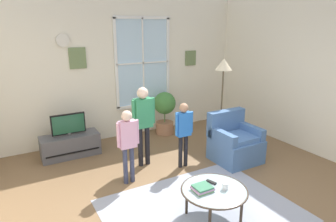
{
  "coord_description": "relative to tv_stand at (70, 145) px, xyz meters",
  "views": [
    {
      "loc": [
        -2.1,
        -2.77,
        2.34
      ],
      "look_at": [
        -0.1,
        0.76,
        1.16
      ],
      "focal_mm": 31.37,
      "sensor_mm": 36.0,
      "label": 1
    }
  ],
  "objects": [
    {
      "name": "potted_plant_by_window",
      "position": [
        2.1,
        0.18,
        0.35
      ],
      "size": [
        0.49,
        0.49,
        0.95
      ],
      "color": "#9E6B4C",
      "rests_on": "ground_plane"
    },
    {
      "name": "remote_near_books",
      "position": [
        1.23,
        -2.64,
        0.21
      ],
      "size": [
        0.08,
        0.15,
        0.02
      ],
      "primitive_type": "cube",
      "rotation": [
        0.0,
        0.0,
        0.31
      ],
      "color": "black",
      "rests_on": "coffee_table"
    },
    {
      "name": "ground_plane",
      "position": [
        1.19,
        -2.52,
        -0.22
      ],
      "size": [
        6.27,
        6.7,
        0.02
      ],
      "primitive_type": "cube",
      "color": "brown"
    },
    {
      "name": "book_stack",
      "position": [
        1.02,
        -2.74,
        0.23
      ],
      "size": [
        0.24,
        0.2,
        0.06
      ],
      "color": "#65C15E",
      "rests_on": "coffee_table"
    },
    {
      "name": "area_rug",
      "position": [
        1.12,
        -2.59,
        -0.2
      ],
      "size": [
        2.42,
        1.88,
        0.01
      ],
      "primitive_type": "cube",
      "color": "#999EAD",
      "rests_on": "ground_plane"
    },
    {
      "name": "person_pink_shirt",
      "position": [
        0.58,
        -1.44,
        0.52
      ],
      "size": [
        0.35,
        0.16,
        1.16
      ],
      "color": "#333851",
      "rests_on": "ground_plane"
    },
    {
      "name": "floor_lamp",
      "position": [
        2.77,
        -0.94,
        1.26
      ],
      "size": [
        0.32,
        0.32,
        1.75
      ],
      "color": "black",
      "rests_on": "ground_plane"
    },
    {
      "name": "person_green_shirt",
      "position": [
        1.03,
        -1.01,
        0.66
      ],
      "size": [
        0.42,
        0.19,
        1.38
      ],
      "color": "black",
      "rests_on": "ground_plane"
    },
    {
      "name": "back_wall",
      "position": [
        1.21,
        0.59,
        1.27
      ],
      "size": [
        5.67,
        0.17,
        2.94
      ],
      "color": "silver",
      "rests_on": "ground_plane"
    },
    {
      "name": "person_blue_shirt",
      "position": [
        1.59,
        -1.4,
        0.5
      ],
      "size": [
        0.34,
        0.15,
        1.13
      ],
      "color": "black",
      "rests_on": "ground_plane"
    },
    {
      "name": "television",
      "position": [
        0.0,
        -0.0,
        0.42
      ],
      "size": [
        0.6,
        0.08,
        0.4
      ],
      "color": "#4C4C4C",
      "rests_on": "tv_stand"
    },
    {
      "name": "tv_stand",
      "position": [
        0.0,
        0.0,
        0.0
      ],
      "size": [
        1.04,
        0.44,
        0.41
      ],
      "color": "#4C4C51",
      "rests_on": "ground_plane"
    },
    {
      "name": "cup",
      "position": [
        1.28,
        -2.85,
        0.24
      ],
      "size": [
        0.08,
        0.08,
        0.08
      ],
      "primitive_type": "cylinder",
      "color": "white",
      "rests_on": "coffee_table"
    },
    {
      "name": "armchair",
      "position": [
        2.52,
        -1.63,
        0.12
      ],
      "size": [
        0.76,
        0.74,
        0.87
      ],
      "color": "#476B9E",
      "rests_on": "ground_plane"
    },
    {
      "name": "coffee_table",
      "position": [
        1.16,
        -2.79,
        0.18
      ],
      "size": [
        0.83,
        0.83,
        0.41
      ],
      "color": "#99B2B7",
      "rests_on": "ground_plane"
    }
  ]
}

